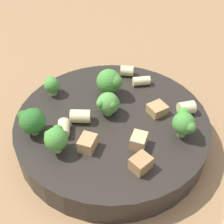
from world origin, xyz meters
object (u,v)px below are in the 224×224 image
(pasta_bowl, at_px, (112,126))
(broccoli_floret_5, at_px, (32,120))
(broccoli_floret_2, at_px, (52,85))
(rigatoni_1, at_px, (64,128))
(rigatoni_2, at_px, (141,81))
(rigatoni_0, at_px, (127,71))
(chicken_chunk_3, at_px, (88,143))
(broccoli_floret_4, at_px, (56,138))
(chicken_chunk_0, at_px, (157,109))
(rigatoni_3, at_px, (80,116))
(broccoli_floret_1, at_px, (108,104))
(chicken_chunk_1, at_px, (142,139))
(broccoli_floret_0, at_px, (110,81))
(broccoli_floret_3, at_px, (184,123))
(rigatoni_4, at_px, (186,108))
(chicken_chunk_2, at_px, (141,163))

(pasta_bowl, bearing_deg, broccoli_floret_5, -107.66)
(broccoli_floret_2, xyz_separation_m, rigatoni_1, (0.08, -0.02, -0.01))
(rigatoni_1, height_order, rigatoni_2, rigatoni_1)
(broccoli_floret_5, bearing_deg, rigatoni_0, 103.29)
(rigatoni_2, bearing_deg, broccoli_floret_5, -87.61)
(rigatoni_0, relative_size, chicken_chunk_3, 0.89)
(broccoli_floret_4, relative_size, rigatoni_0, 1.72)
(pasta_bowl, xyz_separation_m, chicken_chunk_0, (0.03, 0.06, 0.02))
(rigatoni_0, relative_size, chicken_chunk_0, 0.88)
(rigatoni_0, bearing_deg, rigatoni_3, -64.23)
(rigatoni_0, distance_m, rigatoni_2, 0.03)
(broccoli_floret_1, bearing_deg, rigatoni_1, -90.30)
(rigatoni_2, distance_m, chicken_chunk_1, 0.12)
(broccoli_floret_5, relative_size, rigatoni_2, 1.38)
(broccoli_floret_0, relative_size, rigatoni_3, 1.58)
(broccoli_floret_4, bearing_deg, pasta_bowl, 98.50)
(broccoli_floret_1, height_order, chicken_chunk_1, broccoli_floret_1)
(broccoli_floret_1, height_order, rigatoni_0, broccoli_floret_1)
(broccoli_floret_3, distance_m, broccoli_floret_5, 0.19)
(broccoli_floret_0, distance_m, rigatoni_4, 0.11)
(chicken_chunk_0, bearing_deg, rigatoni_2, 161.20)
(broccoli_floret_1, relative_size, rigatoni_2, 1.26)
(chicken_chunk_0, distance_m, chicken_chunk_3, 0.11)
(chicken_chunk_0, bearing_deg, broccoli_floret_5, -110.05)
(broccoli_floret_1, bearing_deg, rigatoni_4, 58.02)
(pasta_bowl, bearing_deg, rigatoni_4, 62.37)
(broccoli_floret_1, distance_m, chicken_chunk_3, 0.07)
(pasta_bowl, distance_m, rigatoni_4, 0.11)
(broccoli_floret_2, xyz_separation_m, broccoli_floret_5, (0.06, -0.05, 0.00))
(pasta_bowl, xyz_separation_m, rigatoni_3, (-0.02, -0.04, 0.03))
(broccoli_floret_1, xyz_separation_m, broccoli_floret_3, (0.08, 0.06, 0.00))
(broccoli_floret_0, bearing_deg, chicken_chunk_3, -47.26)
(rigatoni_1, height_order, chicken_chunk_2, same)
(rigatoni_0, xyz_separation_m, chicken_chunk_2, (0.16, -0.10, 0.00))
(broccoli_floret_1, distance_m, rigatoni_4, 0.11)
(broccoli_floret_3, distance_m, chicken_chunk_1, 0.06)
(broccoli_floret_3, distance_m, rigatoni_2, 0.12)
(broccoli_floret_0, relative_size, chicken_chunk_1, 1.92)
(broccoli_floret_3, relative_size, broccoli_floret_4, 0.99)
(rigatoni_4, distance_m, chicken_chunk_3, 0.15)
(chicken_chunk_2, bearing_deg, broccoli_floret_5, -146.68)
(rigatoni_2, relative_size, chicken_chunk_0, 1.13)
(rigatoni_1, relative_size, rigatoni_3, 0.89)
(pasta_bowl, relative_size, chicken_chunk_1, 12.22)
(broccoli_floret_1, distance_m, chicken_chunk_1, 0.07)
(rigatoni_0, distance_m, chicken_chunk_2, 0.19)
(rigatoni_0, distance_m, rigatoni_3, 0.13)
(rigatoni_2, relative_size, rigatoni_4, 1.21)
(broccoli_floret_5, height_order, rigatoni_2, broccoli_floret_5)
(rigatoni_2, bearing_deg, broccoli_floret_2, -113.49)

